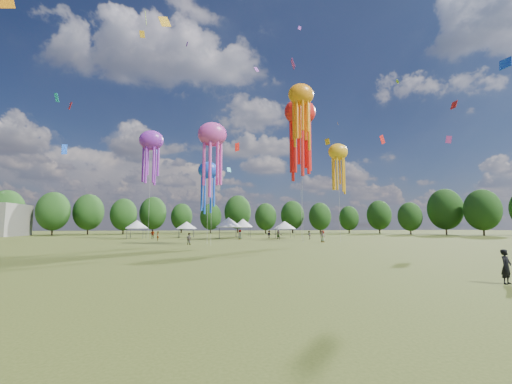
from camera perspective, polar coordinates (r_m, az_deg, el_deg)
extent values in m
plane|color=#384416|center=(17.14, 9.07, -15.07)|extent=(300.00, 300.00, 0.00)
imported|color=black|center=(19.57, 37.90, -10.38)|extent=(0.69, 0.57, 1.62)
imported|color=gray|center=(46.76, -11.80, -8.13)|extent=(1.00, 0.95, 1.64)
imported|color=gray|center=(62.90, -2.85, -7.51)|extent=(0.84, 1.06, 1.90)
imported|color=gray|center=(63.47, 9.37, -7.55)|extent=(0.81, 0.93, 1.63)
imported|color=gray|center=(69.71, 2.36, -7.48)|extent=(1.19, 1.02, 1.59)
imported|color=gray|center=(67.90, -17.85, -7.15)|extent=(1.12, 0.57, 1.83)
imported|color=gray|center=(63.30, 3.97, -7.57)|extent=(1.68, 1.09, 1.73)
imported|color=gray|center=(60.99, -17.02, -7.45)|extent=(0.41, 0.61, 1.62)
imported|color=gray|center=(53.87, 11.72, -7.68)|extent=(1.09, 1.07, 1.90)
cylinder|color=#47474C|center=(70.43, -21.92, -6.88)|extent=(0.08, 0.08, 1.99)
cylinder|color=#47474C|center=(73.51, -21.34, -6.85)|extent=(0.08, 0.08, 1.99)
cylinder|color=#47474C|center=(69.76, -19.38, -6.99)|extent=(0.08, 0.08, 1.99)
cylinder|color=#47474C|center=(72.86, -18.90, -6.94)|extent=(0.08, 0.08, 1.99)
cube|color=white|center=(71.60, -20.35, -6.08)|extent=(3.56, 3.56, 0.10)
cone|color=white|center=(71.60, -20.33, -5.36)|extent=(4.63, 4.63, 1.71)
cylinder|color=#47474C|center=(73.44, -13.56, -7.14)|extent=(0.08, 0.08, 1.86)
cylinder|color=#47474C|center=(76.64, -13.34, -7.08)|extent=(0.08, 0.08, 1.86)
cylinder|color=#47474C|center=(73.21, -11.03, -7.19)|extent=(0.08, 0.08, 1.86)
cylinder|color=#47474C|center=(76.42, -10.91, -7.14)|extent=(0.08, 0.08, 1.86)
cube|color=white|center=(74.89, -12.20, -6.39)|extent=(3.62, 3.62, 0.10)
cone|color=white|center=(74.89, -12.18, -5.74)|extent=(4.71, 4.71, 1.59)
cylinder|color=#47474C|center=(66.18, -6.46, -7.23)|extent=(0.08, 0.08, 2.28)
cylinder|color=#47474C|center=(69.98, -6.55, -7.16)|extent=(0.08, 0.08, 2.28)
cylinder|color=#47474C|center=(66.41, -3.15, -7.26)|extent=(0.08, 0.08, 2.28)
cylinder|color=#47474C|center=(70.19, -3.43, -7.18)|extent=(0.08, 0.08, 2.28)
cube|color=white|center=(68.15, -4.89, -6.21)|extent=(4.20, 4.20, 0.10)
cone|color=white|center=(68.15, -4.88, -5.34)|extent=(5.46, 5.46, 1.96)
cylinder|color=#47474C|center=(72.61, -3.44, -7.17)|extent=(0.08, 0.08, 2.21)
cylinder|color=#47474C|center=(75.73, -3.63, -7.11)|extent=(0.08, 0.08, 2.21)
cylinder|color=#47474C|center=(72.93, -0.96, -7.17)|extent=(0.08, 0.08, 2.21)
cylinder|color=#47474C|center=(76.04, -1.26, -7.12)|extent=(0.08, 0.08, 2.21)
cube|color=white|center=(74.30, -2.32, -6.25)|extent=(3.54, 3.54, 0.10)
cone|color=white|center=(74.30, -2.32, -5.48)|extent=(4.60, 4.60, 1.89)
cylinder|color=#47474C|center=(67.09, 4.04, -7.41)|extent=(0.08, 0.08, 1.88)
cylinder|color=#47474C|center=(70.29, 3.47, -7.34)|extent=(0.08, 0.08, 1.88)
cylinder|color=#47474C|center=(67.85, 6.76, -7.37)|extent=(0.08, 0.08, 1.88)
cylinder|color=#47474C|center=(71.02, 6.08, -7.31)|extent=(0.08, 0.08, 1.88)
cube|color=white|center=(69.03, 5.08, -6.53)|extent=(3.67, 3.67, 0.10)
cone|color=white|center=(69.02, 5.07, -5.82)|extent=(4.77, 4.77, 1.61)
ellipsoid|color=#D83FA7|center=(46.06, -7.74, 10.08)|extent=(4.03, 2.82, 3.43)
cylinder|color=beige|center=(44.57, -7.87, 0.53)|extent=(0.03, 0.03, 15.38)
ellipsoid|color=orange|center=(57.10, 7.96, 16.71)|extent=(4.37, 3.06, 3.71)
cylinder|color=beige|center=(53.61, 8.15, 4.46)|extent=(0.03, 0.03, 24.63)
ellipsoid|color=#F9AE19|center=(56.69, 14.32, 6.91)|extent=(3.37, 2.36, 2.86)
cylinder|color=beige|center=(55.53, 14.51, -0.72)|extent=(0.03, 0.03, 15.12)
ellipsoid|color=purple|center=(69.12, -18.03, 8.69)|extent=(4.80, 3.36, 4.08)
cylinder|color=beige|center=(67.37, -18.30, 0.51)|extent=(0.03, 0.03, 19.79)
ellipsoid|color=blue|center=(48.17, -8.46, 3.83)|extent=(2.98, 2.09, 2.53)
cylinder|color=beige|center=(47.57, -8.56, -2.61)|extent=(0.03, 0.03, 10.82)
ellipsoid|color=red|center=(62.95, 7.80, 13.84)|extent=(5.96, 4.17, 5.07)
cylinder|color=beige|center=(60.00, 7.96, 3.01)|extent=(0.03, 0.03, 23.93)
cube|color=purple|center=(61.51, 0.09, 20.89)|extent=(1.03, 0.53, 1.10)
cube|color=red|center=(82.31, -3.35, 7.96)|extent=(1.28, 1.97, 2.45)
cube|color=orange|center=(80.54, 14.27, 11.64)|extent=(0.38, 0.63, 0.86)
cube|color=#F9AE19|center=(63.33, -19.50, 24.83)|extent=(0.84, 0.88, 1.27)
cube|color=#92D322|center=(61.15, -6.43, 7.25)|extent=(0.62, 1.47, 1.67)
cube|color=blue|center=(46.56, 37.80, 17.54)|extent=(1.01, 1.42, 1.46)
cube|color=purple|center=(78.00, -12.11, 24.25)|extent=(0.54, 0.73, 1.06)
cube|color=red|center=(54.42, 31.64, 12.99)|extent=(0.59, 0.98, 1.14)
cube|color=orange|center=(49.88, -37.86, 25.19)|extent=(1.84, 0.36, 2.16)
cube|color=#F9AE19|center=(52.63, -15.89, 27.02)|extent=(1.86, 0.83, 2.02)
cube|color=#92D322|center=(58.04, -18.94, 27.10)|extent=(0.34, 2.05, 2.27)
cube|color=blue|center=(81.12, -17.15, 6.79)|extent=(0.49, 1.70, 2.01)
cube|color=#1BCCE9|center=(57.35, -31.82, 14.04)|extent=(0.83, 1.23, 1.42)
cube|color=#D83FA7|center=(77.60, 6.55, 21.61)|extent=(0.81, 1.79, 2.15)
cube|color=red|center=(75.79, 21.46, 8.64)|extent=(1.84, 0.96, 2.27)
cube|color=#F9AE19|center=(88.69, 12.53, 8.69)|extent=(1.17, 0.97, 1.79)
cube|color=#92D322|center=(67.70, 23.75, 17.46)|extent=(0.39, 0.83, 0.85)
cube|color=blue|center=(75.07, -30.81, 6.52)|extent=(0.67, 1.98, 2.26)
cube|color=#1BCCE9|center=(66.89, -4.82, 3.96)|extent=(0.90, 0.78, 1.01)
cube|color=#D83FA7|center=(67.09, 30.95, 7.97)|extent=(1.09, 0.45, 1.38)
cube|color=purple|center=(85.81, 7.72, 26.84)|extent=(0.94, 0.17, 1.09)
cube|color=red|center=(57.65, -30.04, 13.09)|extent=(0.92, 0.95, 1.41)
cube|color=orange|center=(66.38, -6.51, 7.89)|extent=(0.81, 1.19, 1.82)
cylinder|color=#38281C|center=(111.34, -38.02, -5.14)|extent=(0.44, 0.44, 3.53)
ellipsoid|color=#1E4216|center=(111.41, -37.85, -2.53)|extent=(8.83, 8.83, 11.04)
cylinder|color=#38281C|center=(103.39, -32.40, -5.56)|extent=(0.44, 0.44, 3.36)
ellipsoid|color=#1E4216|center=(103.45, -32.25, -2.89)|extent=(8.40, 8.40, 10.51)
cylinder|color=#38281C|center=(107.77, -27.64, -5.76)|extent=(0.44, 0.44, 3.41)
ellipsoid|color=#1E4216|center=(107.84, -27.51, -3.16)|extent=(8.53, 8.53, 10.66)
cylinder|color=#38281C|center=(104.41, -22.48, -6.10)|extent=(0.44, 0.44, 3.07)
ellipsoid|color=#1E4216|center=(104.45, -22.38, -3.68)|extent=(7.66, 7.66, 9.58)
cylinder|color=#38281C|center=(111.08, -17.85, -6.13)|extent=(0.44, 0.44, 3.43)
ellipsoid|color=#1E4216|center=(111.14, -17.77, -3.58)|extent=(8.58, 8.58, 10.73)
cylinder|color=#38281C|center=(115.56, -13.07, -6.36)|extent=(0.44, 0.44, 2.95)
ellipsoid|color=#1E4216|center=(115.59, -13.02, -4.26)|extent=(7.37, 7.37, 9.21)
cylinder|color=#38281C|center=(111.25, -8.04, -6.49)|extent=(0.44, 0.44, 2.89)
ellipsoid|color=#1E4216|center=(111.28, -8.01, -4.35)|extent=(7.23, 7.23, 9.04)
cylinder|color=#38281C|center=(116.09, -3.27, -6.27)|extent=(0.44, 0.44, 3.84)
ellipsoid|color=#1E4216|center=(116.18, -3.25, -3.55)|extent=(9.60, 9.60, 11.99)
cylinder|color=#38281C|center=(106.19, 1.72, -6.59)|extent=(0.44, 0.44, 2.84)
ellipsoid|color=#1E4216|center=(106.22, 1.72, -4.38)|extent=(7.11, 7.11, 8.89)
cylinder|color=#38281C|center=(110.79, 6.49, -6.44)|extent=(0.44, 0.44, 3.16)
ellipsoid|color=#1E4216|center=(110.83, 6.47, -4.09)|extent=(7.91, 7.91, 9.88)
cylinder|color=#38281C|center=(107.55, 11.30, -6.46)|extent=(0.44, 0.44, 2.88)
ellipsoid|color=#1E4216|center=(107.58, 11.26, -4.25)|extent=(7.21, 7.21, 9.01)
cylinder|color=#38281C|center=(113.39, 16.17, -6.37)|extent=(0.44, 0.44, 2.63)
ellipsoid|color=#1E4216|center=(113.40, 16.12, -4.46)|extent=(6.57, 6.57, 8.22)
cylinder|color=#38281C|center=(114.28, 21.04, -6.08)|extent=(0.44, 0.44, 3.13)
ellipsoid|color=#1E4216|center=(114.32, 20.95, -3.83)|extent=(7.81, 7.81, 9.77)
cylinder|color=#38281C|center=(105.72, 25.69, -6.05)|extent=(0.44, 0.44, 2.72)
ellipsoid|color=#1E4216|center=(105.74, 25.59, -3.94)|extent=(6.80, 6.80, 8.50)
cylinder|color=#38281C|center=(108.88, 30.62, -5.51)|extent=(0.44, 0.44, 3.81)
ellipsoid|color=#1E4216|center=(108.97, 30.47, -2.63)|extent=(9.52, 9.52, 11.90)
cylinder|color=#38281C|center=(104.35, 35.32, -5.35)|extent=(0.44, 0.44, 3.51)
ellipsoid|color=#1E4216|center=(104.42, 35.16, -2.58)|extent=(8.78, 8.78, 10.97)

